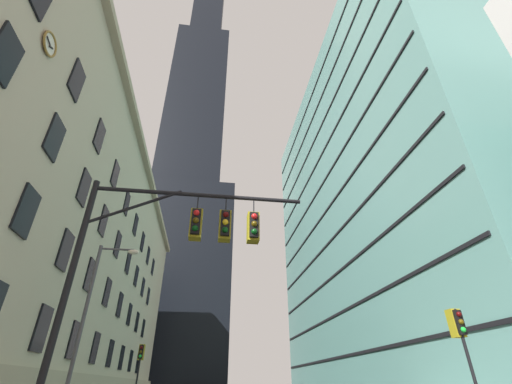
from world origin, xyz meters
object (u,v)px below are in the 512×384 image
object	(u,v)px
traffic_light_near_right	(459,330)
street_lamppost	(92,308)
traffic_signal_mast	(183,241)
traffic_light_far_left	(141,356)

from	to	relation	value
traffic_light_near_right	street_lamppost	world-z (taller)	street_lamppost
traffic_signal_mast	traffic_light_far_left	size ratio (longest dim) A/B	1.83
traffic_light_far_left	traffic_signal_mast	bearing A→B (deg)	-78.41
traffic_signal_mast	traffic_light_near_right	xyz separation A→B (m)	(10.66, 2.31, -2.15)
traffic_signal_mast	traffic_light_near_right	world-z (taller)	traffic_signal_mast
street_lamppost	traffic_light_far_left	bearing A→B (deg)	85.87
traffic_light_near_right	street_lamppost	size ratio (longest dim) A/B	0.52
traffic_signal_mast	traffic_light_far_left	distance (m)	18.21
traffic_signal_mast	street_lamppost	distance (m)	8.23
traffic_light_near_right	traffic_signal_mast	bearing A→B (deg)	-167.75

